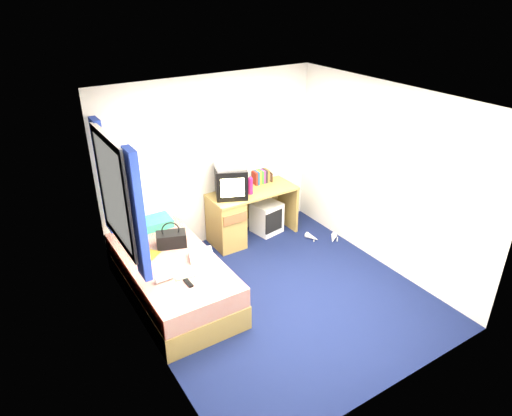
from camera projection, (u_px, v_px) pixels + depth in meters
ground at (280, 296)px, 5.59m from camera, size 3.40×3.40×0.00m
room_shell at (284, 188)px, 4.93m from camera, size 3.40×3.40×3.40m
bed at (172, 278)px, 5.47m from camera, size 1.01×2.00×0.54m
pillow at (152, 223)px, 6.01m from camera, size 0.51×0.34×0.11m
desk at (236, 216)px, 6.59m from camera, size 1.30×0.55×0.75m
storage_cube at (267, 217)px, 6.92m from camera, size 0.44×0.44×0.47m
crt_tv at (231, 182)px, 6.31m from camera, size 0.55×0.54×0.43m
vcr at (231, 165)px, 6.20m from camera, size 0.49×0.41×0.08m
book_row at (261, 177)px, 6.77m from camera, size 0.24×0.13×0.20m
picture_frame at (271, 177)px, 6.85m from camera, size 0.04×0.12×0.14m
pink_water_bottle at (250, 186)px, 6.42m from camera, size 0.09×0.09×0.23m
aerosol_can at (245, 183)px, 6.55m from camera, size 0.06×0.06×0.20m
handbag at (171, 239)px, 5.57m from camera, size 0.40×0.31×0.33m
towel at (201, 255)px, 5.34m from camera, size 0.33×0.30×0.09m
magazine at (146, 254)px, 5.43m from camera, size 0.34×0.35×0.01m
water_bottle at (164, 278)px, 4.95m from camera, size 0.20×0.08×0.07m
colour_swatch_fan at (185, 277)px, 5.01m from camera, size 0.23×0.09×0.01m
remote_control at (188, 283)px, 4.91m from camera, size 0.05×0.16×0.02m
window_assembly at (117, 194)px, 4.89m from camera, size 0.11×1.42×1.40m
white_heels at (323, 238)px, 6.76m from camera, size 0.42×0.42×0.09m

